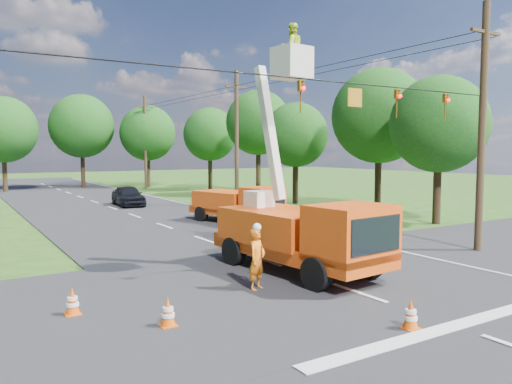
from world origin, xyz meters
TOP-DOWN VIEW (x-y plane):
  - ground at (0.00, 20.00)m, footprint 140.00×140.00m
  - road_main at (0.00, 20.00)m, footprint 12.00×100.00m
  - road_cross at (0.00, 2.00)m, footprint 56.00×10.00m
  - stop_bar at (0.00, -3.20)m, footprint 9.00×0.45m
  - edge_line at (5.60, 20.00)m, footprint 0.12×90.00m
  - bucket_truck at (0.11, 2.90)m, footprint 3.19×6.87m
  - second_truck at (4.09, 14.03)m, footprint 3.58×6.08m
  - ground_worker at (-2.23, 1.92)m, footprint 0.80×0.71m
  - distant_car at (1.50, 26.05)m, footprint 2.10×4.60m
  - traffic_cone_0 at (-1.00, -2.76)m, footprint 0.38×0.38m
  - traffic_cone_2 at (2.57, 8.25)m, footprint 0.38×0.38m
  - traffic_cone_3 at (1.70, 9.74)m, footprint 0.38×0.38m
  - traffic_cone_4 at (-5.66, 0.35)m, footprint 0.38×0.38m
  - traffic_cone_5 at (-7.37, 2.38)m, footprint 0.38×0.38m
  - traffic_cone_7 at (4.49, 17.64)m, footprint 0.38×0.38m
  - pole_right_near at (8.50, 2.00)m, footprint 1.80×0.30m
  - pole_right_mid at (8.50, 22.00)m, footprint 1.80×0.30m
  - pole_right_far at (8.50, 42.00)m, footprint 1.80×0.30m
  - signal_span at (2.23, 1.99)m, footprint 18.00×0.29m
  - tree_right_a at (13.50, 8.00)m, footprint 5.40×5.40m
  - tree_right_b at (15.00, 14.00)m, footprint 6.40×6.40m
  - tree_right_c at (13.20, 21.00)m, footprint 5.00×5.00m
  - tree_right_d at (14.80, 29.00)m, footprint 6.00×6.00m
  - tree_right_e at (13.80, 37.00)m, footprint 5.60×5.60m
  - tree_far_a at (-5.00, 45.00)m, footprint 6.60×6.60m
  - tree_far_b at (3.00, 47.00)m, footprint 7.00×7.00m
  - tree_far_c at (9.50, 44.00)m, footprint 6.20×6.20m

SIDE VIEW (x-z plane):
  - ground at x=0.00m, z-range 0.00..0.00m
  - road_main at x=0.00m, z-range -0.03..0.03m
  - road_cross at x=0.00m, z-range -0.04..0.04m
  - stop_bar at x=0.00m, z-range -0.01..0.01m
  - edge_line at x=5.60m, z-range -0.01..0.01m
  - traffic_cone_0 at x=-1.00m, z-range 0.00..0.71m
  - traffic_cone_2 at x=2.57m, z-range 0.00..0.71m
  - traffic_cone_3 at x=1.70m, z-range 0.00..0.71m
  - traffic_cone_4 at x=-5.66m, z-range 0.00..0.71m
  - traffic_cone_5 at x=-7.37m, z-range 0.00..0.71m
  - traffic_cone_7 at x=4.49m, z-range 0.00..0.71m
  - distant_car at x=1.50m, z-range 0.00..1.53m
  - ground_worker at x=-2.23m, z-range 0.00..1.84m
  - second_truck at x=4.09m, z-range 0.04..2.19m
  - bucket_truck at x=0.11m, z-range -2.43..5.91m
  - pole_right_near at x=8.50m, z-range 0.11..10.11m
  - pole_right_mid at x=8.50m, z-range 0.11..10.11m
  - pole_right_far at x=8.50m, z-range 0.11..10.11m
  - tree_right_c at x=13.20m, z-range 1.40..9.23m
  - tree_right_a at x=13.50m, z-range 1.42..9.70m
  - tree_right_e at x=13.80m, z-range 1.50..10.12m
  - signal_span at x=2.23m, z-range 5.34..6.41m
  - tree_far_c at x=9.50m, z-range 1.47..10.65m
  - tree_far_a at x=-5.00m, z-range 1.44..10.94m
  - tree_right_b at x=15.00m, z-range 1.61..11.26m
  - tree_right_d at x=14.80m, z-range 1.83..11.53m
  - tree_far_b at x=3.00m, z-range 1.65..11.97m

